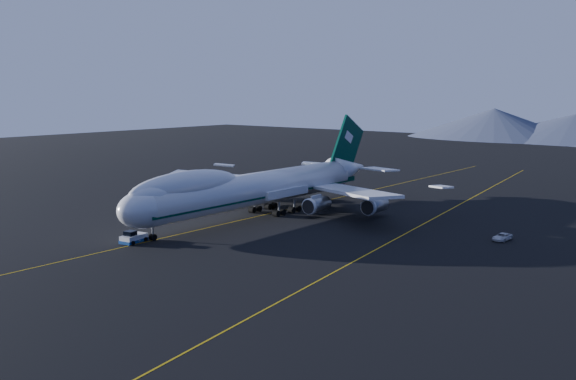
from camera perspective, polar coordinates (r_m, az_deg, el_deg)
The scene contains 6 objects.
ground at distance 128.45m, azimuth -2.76°, elevation -2.36°, with size 500.00×500.00×0.00m, color black.
taxiway_line_main at distance 128.45m, azimuth -2.76°, elevation -2.35°, with size 0.25×220.00×0.01m, color gold.
taxiway_line_side at distance 119.95m, azimuth 11.32°, elevation -3.32°, with size 0.25×200.00×0.01m, color gold.
boeing_747 at distance 127.48m, azimuth -2.77°, elevation 0.21°, with size 59.62×72.43×19.37m.
pushback_tug at distance 109.42m, azimuth -13.54°, elevation -4.23°, with size 3.31×5.01×2.04m.
service_van at distance 113.66m, azimuth 18.51°, elevation -3.98°, with size 2.03×4.41×1.23m, color silver.
Camera 1 is at (83.36, -94.50, 24.92)m, focal length 40.00 mm.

